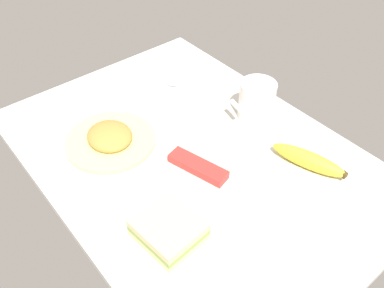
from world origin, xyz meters
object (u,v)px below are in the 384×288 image
Objects in this scene: spoon at (167,84)px; snack_bar at (198,166)px; plate_of_food at (110,139)px; coffee_mug_black at (257,100)px; banana at (308,160)px; sandwich_main at (169,230)px.

snack_bar is (-30.68, 14.51, 0.62)cm from spoon.
snack_bar is (-20.00, -10.44, -0.33)cm from plate_of_food.
coffee_mug_black is 20.77cm from banana.
plate_of_food is 46.05cm from banana.
banana is at bearing -139.10° from plate_of_food.
banana is at bearing -141.97° from snack_bar.
plate_of_food is 27.15cm from spoon.
sandwich_main is 0.73× the size of banana.
coffee_mug_black is 24.60cm from snack_bar.
plate_of_food reaches higher than snack_bar.
plate_of_food reaches higher than spoon.
banana is (-4.74, -35.41, -0.24)cm from sandwich_main.
spoon is at bearing 6.52° from banana.
plate_of_food is 30.54cm from sandwich_main.
banana is at bearing 168.90° from coffee_mug_black.
spoon is at bearing -36.56° from sandwich_main.
sandwich_main is 18.69cm from snack_bar.
sandwich_main reaches higher than banana.
spoon is (45.48, 5.20, -1.58)cm from banana.
sandwich_main is at bearing 107.58° from snack_bar.
sandwich_main is 35.73cm from banana.
plate_of_food is 1.52× the size of snack_bar.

